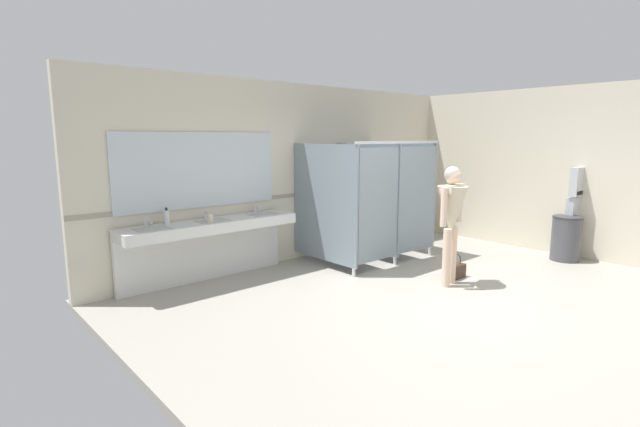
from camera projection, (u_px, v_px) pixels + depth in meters
name	position (u px, v px, depth m)	size (l,w,h in m)	color
ground_plane	(448.00, 301.00, 5.73)	(7.20, 6.10, 0.10)	#9E998E
wall_back	(304.00, 172.00, 7.57)	(7.20, 0.12, 2.81)	beige
wall_side_right	(566.00, 172.00, 7.68)	(0.12, 6.10, 2.81)	beige
wall_back_tile_band	(307.00, 194.00, 7.58)	(7.20, 0.01, 0.06)	#9E937F
vanity_counter	(209.00, 237.00, 6.27)	(2.45, 0.53, 0.98)	silver
mirror_panel	(200.00, 170.00, 6.26)	(2.35, 0.02, 1.02)	silver
bathroom_stalls	(375.00, 198.00, 7.35)	(1.89, 1.40, 1.92)	gray
paper_towel_dispenser_upper	(578.00, 182.00, 7.45)	(0.39, 0.13, 0.47)	#B7BABF
paper_towel_dispenser_lower	(573.00, 211.00, 7.54)	(0.34, 0.13, 0.45)	#B7BABF
trash_bin	(566.00, 238.00, 7.41)	(0.45, 0.45, 0.72)	#47474C
person_standing	(452.00, 211.00, 6.06)	(0.56, 0.46, 1.60)	beige
handbag	(456.00, 271.00, 6.50)	(0.32, 0.14, 0.35)	#3F2D1E
soap_dispenser	(167.00, 217.00, 5.91)	(0.07, 0.07, 0.21)	white
paper_cup	(210.00, 218.00, 6.00)	(0.07, 0.07, 0.11)	beige
floor_drain_cover	(471.00, 279.00, 6.47)	(0.14, 0.14, 0.01)	#B7BABF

